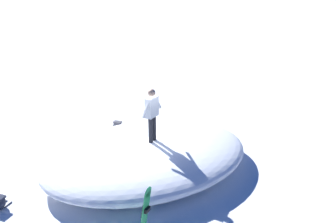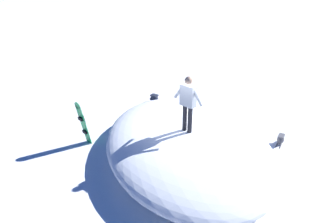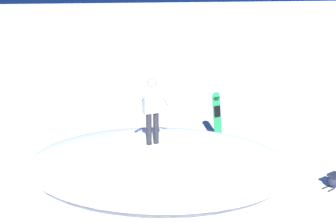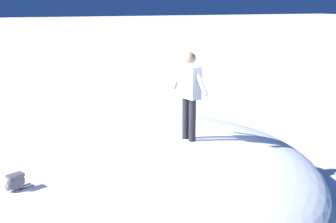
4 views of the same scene
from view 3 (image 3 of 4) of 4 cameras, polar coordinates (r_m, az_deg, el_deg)
name	(u,v)px [view 3 (image 3 of 4)]	position (r m, az deg, el deg)	size (l,w,h in m)	color
ground	(172,185)	(11.26, 0.50, -9.71)	(240.00, 240.00, 0.00)	white
snow_mound	(159,163)	(11.31, -1.17, -6.81)	(6.84, 5.02, 1.00)	white
snowboarder_standing	(152,106)	(10.88, -2.11, 0.68)	(0.31, 1.05, 1.74)	black
snowboard_primary_upright	(217,116)	(14.11, 6.52, -0.64)	(0.33, 0.35, 1.64)	#1E8C47
backpack_far	(335,180)	(11.86, 21.21, -8.48)	(0.43, 0.62, 0.37)	#1E2333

